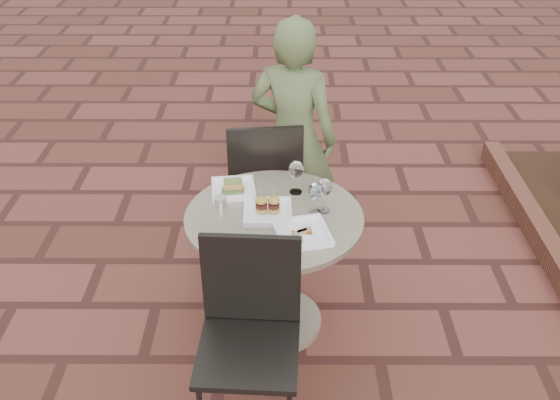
{
  "coord_description": "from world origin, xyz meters",
  "views": [
    {
      "loc": [
        -0.1,
        -2.72,
        2.48
      ],
      "look_at": [
        -0.11,
        -0.13,
        0.82
      ],
      "focal_mm": 40.0,
      "sensor_mm": 36.0,
      "label": 1
    }
  ],
  "objects_px": {
    "cafe_table": "(274,254)",
    "diner": "(293,138)",
    "plate_salmon": "(233,188)",
    "plate_sliders": "(268,209)",
    "chair_far": "(265,177)",
    "chair_near": "(250,320)",
    "plate_tuna": "(302,233)"
  },
  "relations": [
    {
      "from": "diner",
      "to": "chair_far",
      "type": "bearing_deg",
      "value": 55.75
    },
    {
      "from": "chair_near",
      "to": "diner",
      "type": "height_order",
      "value": "diner"
    },
    {
      "from": "cafe_table",
      "to": "diner",
      "type": "distance_m",
      "value": 0.86
    },
    {
      "from": "cafe_table",
      "to": "chair_far",
      "type": "bearing_deg",
      "value": 95.61
    },
    {
      "from": "plate_sliders",
      "to": "chair_far",
      "type": "bearing_deg",
      "value": 93.02
    },
    {
      "from": "chair_near",
      "to": "plate_sliders",
      "type": "bearing_deg",
      "value": 86.16
    },
    {
      "from": "chair_near",
      "to": "diner",
      "type": "bearing_deg",
      "value": 84.47
    },
    {
      "from": "cafe_table",
      "to": "plate_tuna",
      "type": "bearing_deg",
      "value": -51.84
    },
    {
      "from": "chair_far",
      "to": "plate_sliders",
      "type": "relative_size",
      "value": 3.8
    },
    {
      "from": "diner",
      "to": "plate_sliders",
      "type": "relative_size",
      "value": 6.11
    },
    {
      "from": "plate_salmon",
      "to": "plate_sliders",
      "type": "distance_m",
      "value": 0.29
    },
    {
      "from": "chair_far",
      "to": "cafe_table",
      "type": "bearing_deg",
      "value": 89.95
    },
    {
      "from": "plate_salmon",
      "to": "plate_sliders",
      "type": "xyz_separation_m",
      "value": [
        0.19,
        -0.22,
        0.01
      ]
    },
    {
      "from": "diner",
      "to": "plate_salmon",
      "type": "distance_m",
      "value": 0.67
    },
    {
      "from": "chair_far",
      "to": "diner",
      "type": "height_order",
      "value": "diner"
    },
    {
      "from": "chair_near",
      "to": "plate_salmon",
      "type": "distance_m",
      "value": 0.83
    },
    {
      "from": "plate_salmon",
      "to": "plate_sliders",
      "type": "height_order",
      "value": "plate_sliders"
    },
    {
      "from": "diner",
      "to": "plate_sliders",
      "type": "bearing_deg",
      "value": 99.58
    },
    {
      "from": "chair_far",
      "to": "plate_salmon",
      "type": "distance_m",
      "value": 0.52
    },
    {
      "from": "chair_near",
      "to": "plate_salmon",
      "type": "bearing_deg",
      "value": 101.58
    },
    {
      "from": "chair_near",
      "to": "plate_tuna",
      "type": "xyz_separation_m",
      "value": [
        0.24,
        0.39,
        0.2
      ]
    },
    {
      "from": "plate_salmon",
      "to": "plate_tuna",
      "type": "height_order",
      "value": "plate_salmon"
    },
    {
      "from": "cafe_table",
      "to": "chair_far",
      "type": "xyz_separation_m",
      "value": [
        -0.07,
        0.69,
        0.07
      ]
    },
    {
      "from": "plate_tuna",
      "to": "cafe_table",
      "type": "bearing_deg",
      "value": 128.16
    },
    {
      "from": "plate_salmon",
      "to": "chair_near",
      "type": "bearing_deg",
      "value": -81.51
    },
    {
      "from": "plate_sliders",
      "to": "chair_near",
      "type": "bearing_deg",
      "value": -96.93
    },
    {
      "from": "cafe_table",
      "to": "plate_sliders",
      "type": "relative_size",
      "value": 3.67
    },
    {
      "from": "cafe_table",
      "to": "diner",
      "type": "relative_size",
      "value": 0.6
    },
    {
      "from": "chair_far",
      "to": "diner",
      "type": "bearing_deg",
      "value": -149.29
    },
    {
      "from": "cafe_table",
      "to": "chair_far",
      "type": "relative_size",
      "value": 0.97
    },
    {
      "from": "chair_far",
      "to": "plate_tuna",
      "type": "xyz_separation_m",
      "value": [
        0.2,
        -0.86,
        0.2
      ]
    },
    {
      "from": "chair_near",
      "to": "diner",
      "type": "xyz_separation_m",
      "value": [
        0.21,
        1.38,
        0.2
      ]
    }
  ]
}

